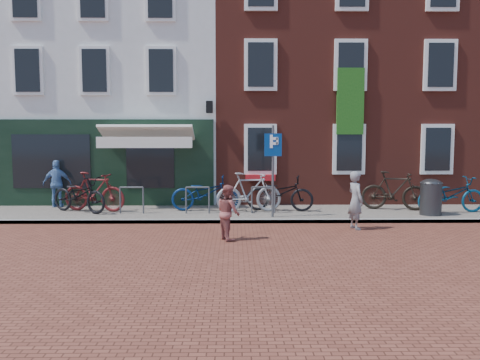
{
  "coord_description": "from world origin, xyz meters",
  "views": [
    {
      "loc": [
        -0.4,
        -13.75,
        2.5
      ],
      "look_at": [
        -0.22,
        0.11,
        1.22
      ],
      "focal_mm": 37.07,
      "sensor_mm": 36.0,
      "label": 1
    }
  ],
  "objects_px": {
    "bicycle_1": "(94,192)",
    "litter_bin": "(431,195)",
    "cafe_person": "(57,184)",
    "bicycle_5": "(394,191)",
    "bicycle_0": "(79,194)",
    "woman": "(356,200)",
    "boy": "(228,212)",
    "bicycle_3": "(249,192)",
    "bicycle_6": "(451,195)",
    "parking_sign": "(273,158)",
    "bicycle_4": "(280,193)",
    "bicycle_2": "(205,193)"
  },
  "relations": [
    {
      "from": "litter_bin",
      "to": "boy",
      "type": "relative_size",
      "value": 0.87
    },
    {
      "from": "litter_bin",
      "to": "woman",
      "type": "bearing_deg",
      "value": -147.8
    },
    {
      "from": "cafe_person",
      "to": "bicycle_5",
      "type": "relative_size",
      "value": 0.76
    },
    {
      "from": "bicycle_4",
      "to": "bicycle_5",
      "type": "bearing_deg",
      "value": -76.51
    },
    {
      "from": "litter_bin",
      "to": "bicycle_2",
      "type": "relative_size",
      "value": 0.54
    },
    {
      "from": "woman",
      "to": "boy",
      "type": "distance_m",
      "value": 3.58
    },
    {
      "from": "woman",
      "to": "bicycle_3",
      "type": "xyz_separation_m",
      "value": [
        -2.74,
        2.3,
        -0.05
      ]
    },
    {
      "from": "boy",
      "to": "bicycle_6",
      "type": "xyz_separation_m",
      "value": [
        6.81,
        3.38,
        -0.0
      ]
    },
    {
      "from": "woman",
      "to": "bicycle_5",
      "type": "bearing_deg",
      "value": -52.54
    },
    {
      "from": "parking_sign",
      "to": "bicycle_1",
      "type": "distance_m",
      "value": 5.72
    },
    {
      "from": "litter_bin",
      "to": "parking_sign",
      "type": "height_order",
      "value": "parking_sign"
    },
    {
      "from": "bicycle_1",
      "to": "bicycle_4",
      "type": "bearing_deg",
      "value": -76.43
    },
    {
      "from": "cafe_person",
      "to": "bicycle_4",
      "type": "distance_m",
      "value": 7.35
    },
    {
      "from": "bicycle_0",
      "to": "cafe_person",
      "type": "bearing_deg",
      "value": 72.12
    },
    {
      "from": "bicycle_0",
      "to": "bicycle_1",
      "type": "height_order",
      "value": "bicycle_1"
    },
    {
      "from": "woman",
      "to": "boy",
      "type": "height_order",
      "value": "woman"
    },
    {
      "from": "boy",
      "to": "bicycle_5",
      "type": "height_order",
      "value": "bicycle_5"
    },
    {
      "from": "boy",
      "to": "bicycle_3",
      "type": "xyz_separation_m",
      "value": [
        0.6,
        3.57,
        0.06
      ]
    },
    {
      "from": "bicycle_1",
      "to": "bicycle_3",
      "type": "height_order",
      "value": "same"
    },
    {
      "from": "parking_sign",
      "to": "cafe_person",
      "type": "xyz_separation_m",
      "value": [
        -6.97,
        2.09,
        -0.94
      ]
    },
    {
      "from": "bicycle_0",
      "to": "bicycle_5",
      "type": "xyz_separation_m",
      "value": [
        9.88,
        0.37,
        0.06
      ]
    },
    {
      "from": "litter_bin",
      "to": "bicycle_2",
      "type": "distance_m",
      "value": 6.85
    },
    {
      "from": "parking_sign",
      "to": "bicycle_5",
      "type": "distance_m",
      "value": 4.33
    },
    {
      "from": "parking_sign",
      "to": "bicycle_2",
      "type": "bearing_deg",
      "value": 149.3
    },
    {
      "from": "bicycle_3",
      "to": "bicycle_6",
      "type": "bearing_deg",
      "value": -101.07
    },
    {
      "from": "bicycle_1",
      "to": "bicycle_2",
      "type": "relative_size",
      "value": 0.97
    },
    {
      "from": "boy",
      "to": "bicycle_6",
      "type": "relative_size",
      "value": 0.62
    },
    {
      "from": "litter_bin",
      "to": "bicycle_4",
      "type": "bearing_deg",
      "value": 169.01
    },
    {
      "from": "bicycle_0",
      "to": "bicycle_3",
      "type": "height_order",
      "value": "bicycle_3"
    },
    {
      "from": "bicycle_1",
      "to": "bicycle_5",
      "type": "xyz_separation_m",
      "value": [
        9.48,
        0.16,
        0.0
      ]
    },
    {
      "from": "bicycle_0",
      "to": "bicycle_3",
      "type": "xyz_separation_m",
      "value": [
        5.24,
        -0.01,
        0.06
      ]
    },
    {
      "from": "cafe_person",
      "to": "bicycle_6",
      "type": "distance_m",
      "value": 12.59
    },
    {
      "from": "litter_bin",
      "to": "bicycle_1",
      "type": "relative_size",
      "value": 0.56
    },
    {
      "from": "parking_sign",
      "to": "bicycle_6",
      "type": "distance_m",
      "value": 5.72
    },
    {
      "from": "parking_sign",
      "to": "bicycle_6",
      "type": "bearing_deg",
      "value": 7.71
    },
    {
      "from": "litter_bin",
      "to": "cafe_person",
      "type": "height_order",
      "value": "cafe_person"
    },
    {
      "from": "bicycle_1",
      "to": "bicycle_3",
      "type": "bearing_deg",
      "value": -79.32
    },
    {
      "from": "bicycle_3",
      "to": "bicycle_6",
      "type": "height_order",
      "value": "bicycle_3"
    },
    {
      "from": "cafe_person",
      "to": "bicycle_5",
      "type": "height_order",
      "value": "cafe_person"
    },
    {
      "from": "bicycle_1",
      "to": "litter_bin",
      "type": "bearing_deg",
      "value": -81.39
    },
    {
      "from": "woman",
      "to": "bicycle_1",
      "type": "distance_m",
      "value": 7.98
    },
    {
      "from": "litter_bin",
      "to": "bicycle_1",
      "type": "xyz_separation_m",
      "value": [
        -10.25,
        0.83,
        0.02
      ]
    },
    {
      "from": "bicycle_4",
      "to": "bicycle_5",
      "type": "relative_size",
      "value": 1.03
    },
    {
      "from": "bicycle_0",
      "to": "bicycle_5",
      "type": "height_order",
      "value": "bicycle_5"
    },
    {
      "from": "bicycle_4",
      "to": "litter_bin",
      "type": "bearing_deg",
      "value": -89.5
    },
    {
      "from": "boy",
      "to": "bicycle_6",
      "type": "height_order",
      "value": "boy"
    },
    {
      "from": "boy",
      "to": "bicycle_1",
      "type": "distance_m",
      "value": 5.68
    },
    {
      "from": "litter_bin",
      "to": "cafe_person",
      "type": "xyz_separation_m",
      "value": [
        -11.73,
        1.76,
        0.18
      ]
    },
    {
      "from": "bicycle_0",
      "to": "bicycle_1",
      "type": "bearing_deg",
      "value": -34.22
    },
    {
      "from": "bicycle_6",
      "to": "bicycle_3",
      "type": "bearing_deg",
      "value": 83.84
    }
  ]
}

